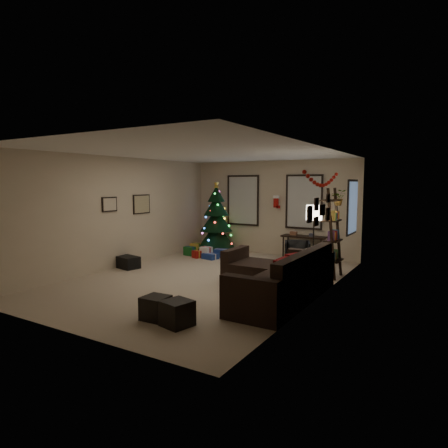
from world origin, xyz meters
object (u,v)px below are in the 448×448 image
at_px(christmas_tree, 216,222).
at_px(desk_chair, 297,252).
at_px(sofa, 278,280).
at_px(bookshelf, 334,235).
at_px(desk, 304,239).

xyz_separation_m(christmas_tree, desk_chair, (2.68, -0.37, -0.60)).
height_order(christmas_tree, sofa, christmas_tree).
distance_m(christmas_tree, bookshelf, 4.11).
relative_size(sofa, bookshelf, 1.48).
xyz_separation_m(sofa, desk_chair, (-0.71, 2.90, 0.00)).
distance_m(sofa, desk_chair, 2.99).
xyz_separation_m(desk_chair, bookshelf, (1.19, -0.99, 0.65)).
height_order(desk, desk_chair, desk).
distance_m(desk, desk_chair, 0.71).
xyz_separation_m(desk, bookshelf, (1.24, -1.64, 0.38)).
bearing_deg(christmas_tree, desk_chair, -7.89).
xyz_separation_m(sofa, desk, (-0.77, 3.55, 0.27)).
bearing_deg(christmas_tree, desk, 6.04).
relative_size(desk_chair, bookshelf, 0.30).
bearing_deg(desk_chair, christmas_tree, 150.77).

